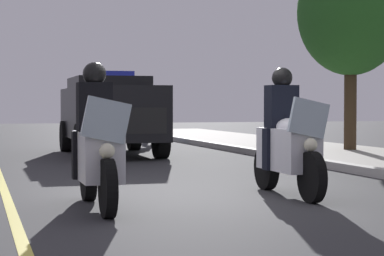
{
  "coord_description": "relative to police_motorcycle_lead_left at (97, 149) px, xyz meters",
  "views": [
    {
      "loc": [
        9.28,
        -2.81,
        1.21
      ],
      "look_at": [
        -0.19,
        0.0,
        0.9
      ],
      "focal_mm": 68.27,
      "sensor_mm": 36.0,
      "label": 1
    }
  ],
  "objects": [
    {
      "name": "ground_plane",
      "position": [
        -0.82,
        1.46,
        -0.7
      ],
      "size": [
        80.0,
        80.0,
        0.0
      ],
      "primitive_type": "plane",
      "color": "#333335"
    },
    {
      "name": "tree_far_back",
      "position": [
        -7.92,
        7.65,
        2.83
      ],
      "size": [
        2.68,
        2.68,
        5.05
      ],
      "color": "#42301E",
      "rests_on": "sidewalk_strip"
    },
    {
      "name": "lane_stripe_center",
      "position": [
        -0.82,
        -0.97,
        -0.7
      ],
      "size": [
        48.0,
        0.12,
        0.01
      ],
      "primitive_type": "cube",
      "color": "#E0D14C",
      "rests_on": "ground"
    },
    {
      "name": "police_motorcycle_lead_left",
      "position": [
        0.0,
        0.0,
        0.0
      ],
      "size": [
        2.14,
        0.56,
        1.72
      ],
      "color": "black",
      "rests_on": "ground"
    },
    {
      "name": "cyclist_background",
      "position": [
        -13.99,
        3.93,
        0.14
      ],
      "size": [
        1.76,
        0.32,
        1.69
      ],
      "color": "black",
      "rests_on": "ground"
    },
    {
      "name": "police_motorcycle_lead_right",
      "position": [
        -0.48,
        2.62,
        0.0
      ],
      "size": [
        2.14,
        0.56,
        1.72
      ],
      "color": "black",
      "rests_on": "ground"
    },
    {
      "name": "police_suv",
      "position": [
        -9.2,
        1.8,
        0.37
      ],
      "size": [
        4.93,
        2.12,
        2.05
      ],
      "color": "black",
      "rests_on": "ground"
    }
  ]
}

